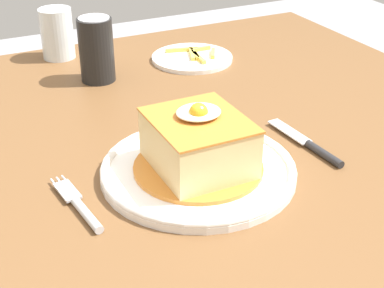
% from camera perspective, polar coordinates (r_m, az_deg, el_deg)
% --- Properties ---
extents(dining_table, '(1.30, 1.05, 0.76)m').
position_cam_1_polar(dining_table, '(0.92, -5.46, -6.33)').
color(dining_table, brown).
rests_on(dining_table, ground_plane).
extents(main_plate, '(0.28, 0.28, 0.02)m').
position_cam_1_polar(main_plate, '(0.81, 0.63, -2.54)').
color(main_plate, white).
rests_on(main_plate, dining_table).
extents(sandwich_meal, '(0.18, 0.18, 0.10)m').
position_cam_1_polar(sandwich_meal, '(0.79, 0.64, -0.08)').
color(sandwich_meal, orange).
rests_on(sandwich_meal, main_plate).
extents(fork, '(0.03, 0.14, 0.01)m').
position_cam_1_polar(fork, '(0.75, -11.06, -6.15)').
color(fork, silver).
rests_on(fork, dining_table).
extents(knife, '(0.03, 0.17, 0.01)m').
position_cam_1_polar(knife, '(0.89, 12.02, -0.30)').
color(knife, '#262628').
rests_on(knife, dining_table).
extents(soda_can, '(0.07, 0.07, 0.12)m').
position_cam_1_polar(soda_can, '(1.11, -9.50, 9.25)').
color(soda_can, black).
rests_on(soda_can, dining_table).
extents(drinking_glass, '(0.07, 0.07, 0.10)m').
position_cam_1_polar(drinking_glass, '(1.26, -13.25, 10.34)').
color(drinking_glass, '#3F2314').
rests_on(drinking_glass, dining_table).
extents(side_plate_fries, '(0.17, 0.17, 0.02)m').
position_cam_1_polar(side_plate_fries, '(1.22, 0.04, 8.59)').
color(side_plate_fries, white).
rests_on(side_plate_fries, dining_table).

